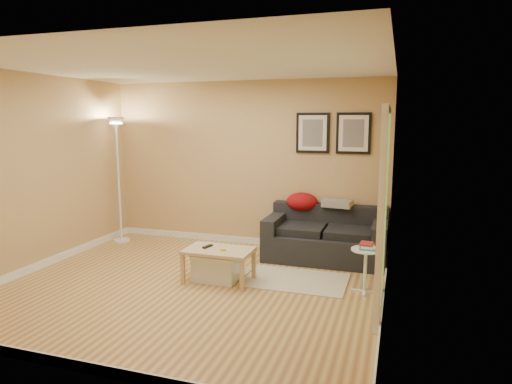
% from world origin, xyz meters
% --- Properties ---
extents(floor, '(4.50, 4.50, 0.00)m').
position_xyz_m(floor, '(0.00, 0.00, 0.00)').
color(floor, tan).
rests_on(floor, ground).
extents(ceiling, '(4.50, 4.50, 0.00)m').
position_xyz_m(ceiling, '(0.00, 0.00, 2.60)').
color(ceiling, white).
rests_on(ceiling, wall_back).
extents(wall_back, '(4.50, 0.00, 4.50)m').
position_xyz_m(wall_back, '(0.00, 2.00, 1.30)').
color(wall_back, tan).
rests_on(wall_back, ground).
extents(wall_front, '(4.50, 0.00, 4.50)m').
position_xyz_m(wall_front, '(0.00, -2.00, 1.30)').
color(wall_front, tan).
rests_on(wall_front, ground).
extents(wall_left, '(0.00, 4.00, 4.00)m').
position_xyz_m(wall_left, '(-2.25, 0.00, 1.30)').
color(wall_left, tan).
rests_on(wall_left, ground).
extents(wall_right, '(0.00, 4.00, 4.00)m').
position_xyz_m(wall_right, '(2.25, 0.00, 1.30)').
color(wall_right, tan).
rests_on(wall_right, ground).
extents(baseboard_back, '(4.50, 0.02, 0.10)m').
position_xyz_m(baseboard_back, '(0.00, 1.99, 0.05)').
color(baseboard_back, white).
rests_on(baseboard_back, ground).
extents(baseboard_front, '(4.50, 0.02, 0.10)m').
position_xyz_m(baseboard_front, '(0.00, -1.99, 0.05)').
color(baseboard_front, white).
rests_on(baseboard_front, ground).
extents(baseboard_left, '(0.02, 4.00, 0.10)m').
position_xyz_m(baseboard_left, '(-2.24, 0.00, 0.05)').
color(baseboard_left, white).
rests_on(baseboard_left, ground).
extents(baseboard_right, '(0.02, 4.00, 0.10)m').
position_xyz_m(baseboard_right, '(2.24, 0.00, 0.05)').
color(baseboard_right, white).
rests_on(baseboard_right, ground).
extents(sofa, '(1.70, 0.90, 0.75)m').
position_xyz_m(sofa, '(1.38, 1.53, 0.38)').
color(sofa, black).
rests_on(sofa, ground).
extents(red_throw, '(0.48, 0.36, 0.28)m').
position_xyz_m(red_throw, '(0.97, 1.83, 0.77)').
color(red_throw, maroon).
rests_on(red_throw, sofa).
extents(plaid_throw, '(0.45, 0.32, 0.10)m').
position_xyz_m(plaid_throw, '(1.50, 1.81, 0.78)').
color(plaid_throw, tan).
rests_on(plaid_throw, sofa).
extents(framed_print_left, '(0.50, 0.04, 0.60)m').
position_xyz_m(framed_print_left, '(1.08, 1.98, 1.80)').
color(framed_print_left, black).
rests_on(framed_print_left, wall_back).
extents(framed_print_right, '(0.50, 0.04, 0.60)m').
position_xyz_m(framed_print_right, '(1.68, 1.98, 1.80)').
color(framed_print_right, black).
rests_on(framed_print_right, wall_back).
extents(area_rug, '(1.25, 0.85, 0.01)m').
position_xyz_m(area_rug, '(1.18, 0.55, 0.01)').
color(area_rug, beige).
rests_on(area_rug, ground).
extents(green_runner, '(0.70, 0.50, 0.01)m').
position_xyz_m(green_runner, '(0.17, 0.57, 0.01)').
color(green_runner, '#668C4C').
rests_on(green_runner, ground).
extents(coffee_table, '(0.96, 0.77, 0.42)m').
position_xyz_m(coffee_table, '(0.26, 0.23, 0.21)').
color(coffee_table, tan).
rests_on(coffee_table, ground).
extents(remote_control, '(0.09, 0.17, 0.02)m').
position_xyz_m(remote_control, '(0.10, 0.27, 0.43)').
color(remote_control, black).
rests_on(remote_control, coffee_table).
extents(tape_roll, '(0.07, 0.07, 0.03)m').
position_xyz_m(tape_roll, '(0.34, 0.19, 0.43)').
color(tape_roll, yellow).
rests_on(tape_roll, coffee_table).
extents(storage_bin, '(0.56, 0.41, 0.34)m').
position_xyz_m(storage_bin, '(0.22, 0.27, 0.17)').
color(storage_bin, white).
rests_on(storage_bin, ground).
extents(side_table, '(0.34, 0.34, 0.52)m').
position_xyz_m(side_table, '(2.02, 0.42, 0.26)').
color(side_table, white).
rests_on(side_table, ground).
extents(book_stack, '(0.16, 0.22, 0.07)m').
position_xyz_m(book_stack, '(2.03, 0.44, 0.56)').
color(book_stack, teal).
rests_on(book_stack, side_table).
extents(floor_lamp, '(0.27, 0.27, 2.05)m').
position_xyz_m(floor_lamp, '(-2.00, 1.47, 0.97)').
color(floor_lamp, white).
rests_on(floor_lamp, ground).
extents(doorway, '(0.12, 1.01, 2.13)m').
position_xyz_m(doorway, '(2.20, -0.15, 1.02)').
color(doorway, white).
rests_on(doorway, ground).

